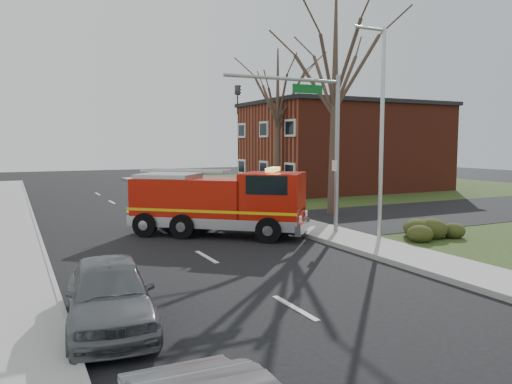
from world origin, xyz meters
name	(u,v)px	position (x,y,z in m)	size (l,w,h in m)	color
ground	(207,257)	(0.00, 0.00, 0.00)	(120.00, 120.00, 0.00)	black
sidewalk_right	(351,240)	(6.20, 0.00, 0.07)	(2.40, 80.00, 0.15)	gray
sidewalk_left	(8,276)	(-6.20, 0.00, 0.07)	(2.40, 80.00, 0.15)	gray
brick_building	(345,147)	(19.00, 18.00, 3.66)	(15.40, 10.40, 7.25)	maroon
health_center_sign	(289,190)	(10.50, 12.50, 0.88)	(0.12, 2.00, 1.40)	#4D1312
hedge_corner	(422,226)	(9.00, -1.00, 0.58)	(2.80, 2.00, 0.90)	#2F3513
bare_tree_near	(335,77)	(9.50, 6.00, 7.41)	(6.00, 6.00, 12.00)	#34261F
bare_tree_far	(278,107)	(11.00, 15.00, 6.49)	(5.25, 5.25, 10.50)	#34261F
traffic_signal_mast	(312,125)	(5.21, 1.50, 4.71)	(5.29, 0.18, 6.80)	gray
streetlight_pole	(381,128)	(7.14, -0.50, 4.55)	(1.48, 0.16, 8.40)	#B7BABF
fire_engine	(220,204)	(2.04, 3.71, 1.33)	(7.19, 6.61, 2.95)	#B01408
parked_car_maroon	(109,293)	(-4.20, -5.31, 0.75)	(1.77, 4.41, 1.50)	#5B5E63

